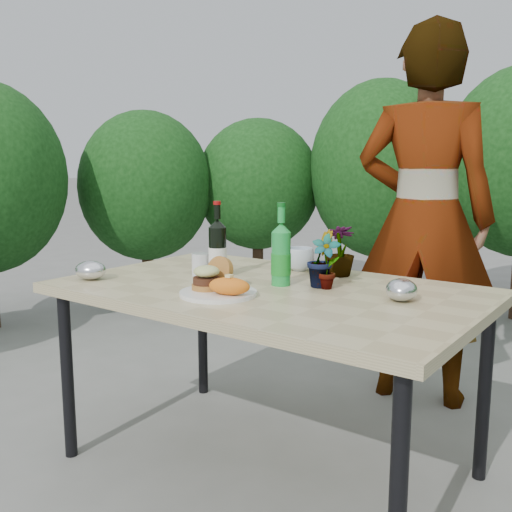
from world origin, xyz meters
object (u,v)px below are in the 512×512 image
Objects in this scene: patio_table at (268,301)px; dinner_plate at (218,293)px; wine_bottle at (218,249)px; person at (424,218)px.

patio_table is 0.25m from dinner_plate.
dinner_plate is at bearing -39.34° from wine_bottle.
person is (0.22, 1.05, 0.25)m from patio_table.
person is at bearing 77.97° from patio_table.
person is at bearing 74.15° from wine_bottle.
dinner_plate is 1.33m from person.
wine_bottle is (-0.22, 0.26, 0.11)m from dinner_plate.
patio_table is 5.71× the size of dinner_plate.
dinner_plate is 0.15× the size of person.
wine_bottle is at bearing 52.56° from person.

